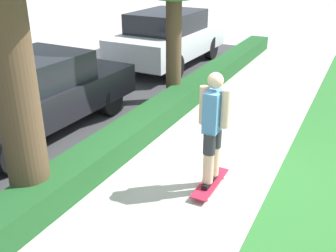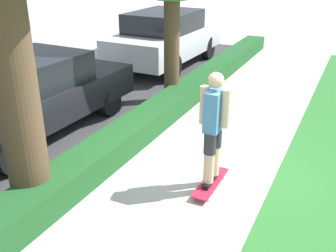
# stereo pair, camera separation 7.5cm
# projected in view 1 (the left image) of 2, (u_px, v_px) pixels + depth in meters

# --- Properties ---
(ground_plane) EXTENTS (60.00, 60.00, 0.00)m
(ground_plane) POSITION_uv_depth(u_px,v_px,m) (206.00, 174.00, 6.14)
(ground_plane) COLOR #ADA89E
(street_asphalt) EXTENTS (18.20, 5.00, 0.01)m
(street_asphalt) POSITION_uv_depth(u_px,v_px,m) (11.00, 125.00, 7.88)
(street_asphalt) COLOR #38383A
(street_asphalt) RESTS_ON ground_plane
(hedge_row) EXTENTS (18.20, 0.60, 0.42)m
(hedge_row) POSITION_uv_depth(u_px,v_px,m) (119.00, 142.00, 6.72)
(hedge_row) COLOR #1E5123
(hedge_row) RESTS_ON ground_plane
(skateboard) EXTENTS (0.96, 0.24, 0.09)m
(skateboard) POSITION_uv_depth(u_px,v_px,m) (210.00, 183.00, 5.77)
(skateboard) COLOR red
(skateboard) RESTS_ON ground_plane
(skater_person) EXTENTS (0.49, 0.43, 1.66)m
(skater_person) POSITION_uv_depth(u_px,v_px,m) (213.00, 127.00, 5.40)
(skater_person) COLOR black
(skater_person) RESTS_ON skateboard
(parked_car_middle) EXTENTS (4.37, 1.87, 1.46)m
(parked_car_middle) POSITION_uv_depth(u_px,v_px,m) (31.00, 94.00, 7.32)
(parked_car_middle) COLOR black
(parked_car_middle) RESTS_ON ground_plane
(parked_car_rear) EXTENTS (4.32, 1.97, 1.62)m
(parked_car_rear) POSITION_uv_depth(u_px,v_px,m) (168.00, 38.00, 11.68)
(parked_car_rear) COLOR silver
(parked_car_rear) RESTS_ON ground_plane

